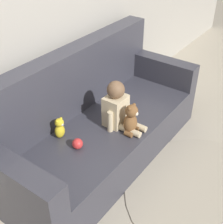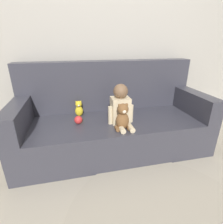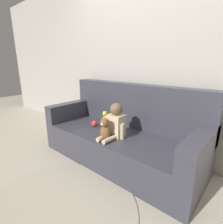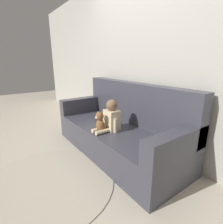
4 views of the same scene
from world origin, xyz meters
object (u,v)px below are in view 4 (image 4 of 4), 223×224
at_px(couch, 120,129).
at_px(teddy_bear_brown, 100,123).
at_px(person_baby, 111,118).
at_px(plush_toy_side, 110,113).
at_px(toy_ball, 98,118).

relative_size(couch, teddy_bear_brown, 7.79).
xyz_separation_m(person_baby, plush_toy_side, (-0.41, 0.27, -0.08)).
distance_m(person_baby, toy_ball, 0.46).
bearing_deg(person_baby, couch, 102.48).
xyz_separation_m(teddy_bear_brown, toy_ball, (-0.41, 0.22, -0.08)).
bearing_deg(toy_ball, teddy_bear_brown, -28.30).
height_order(person_baby, toy_ball, person_baby).
relative_size(teddy_bear_brown, plush_toy_side, 1.45).
distance_m(person_baby, plush_toy_side, 0.50).
bearing_deg(couch, toy_ball, -161.86).
height_order(person_baby, plush_toy_side, person_baby).
bearing_deg(plush_toy_side, person_baby, -33.15).
height_order(couch, teddy_bear_brown, couch).
relative_size(person_baby, teddy_bear_brown, 1.54).
height_order(plush_toy_side, toy_ball, plush_toy_side).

